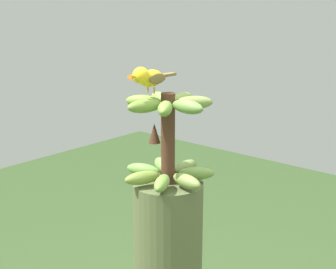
# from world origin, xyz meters

# --- Properties ---
(banana_bunch) EXTENTS (0.28, 0.28, 0.28)m
(banana_bunch) POSITION_xyz_m (-0.00, 0.00, 1.42)
(banana_bunch) COLOR #4C2D1E
(banana_bunch) RESTS_ON banana_tree
(perched_bird) EXTENTS (0.19, 0.05, 0.08)m
(perched_bird) POSITION_xyz_m (-0.04, 0.04, 1.61)
(perched_bird) COLOR #C68933
(perched_bird) RESTS_ON banana_bunch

